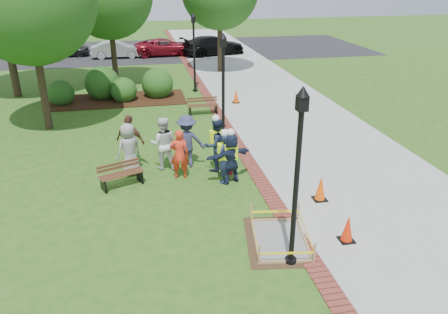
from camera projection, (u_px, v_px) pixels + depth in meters
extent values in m
plane|color=#285116|center=(216.00, 205.00, 12.81)|extent=(100.00, 100.00, 0.00)
cube|color=#9E9E99|center=(275.00, 102.00, 22.72)|extent=(6.00, 60.00, 0.02)
cube|color=maroon|center=(213.00, 105.00, 22.11)|extent=(0.50, 60.00, 0.03)
cube|color=#381E0F|center=(118.00, 100.00, 23.04)|extent=(7.00, 3.00, 0.05)
cube|color=black|center=(157.00, 50.00, 37.08)|extent=(36.00, 12.00, 0.01)
cube|color=#47331E|center=(280.00, 240.00, 11.15)|extent=(2.05, 2.54, 0.01)
cube|color=gray|center=(280.00, 240.00, 11.14)|extent=(1.47, 1.97, 0.04)
cube|color=tan|center=(280.00, 239.00, 11.14)|extent=(1.61, 2.11, 0.08)
cube|color=tan|center=(280.00, 231.00, 11.04)|extent=(1.65, 2.14, 0.55)
cube|color=yellow|center=(280.00, 231.00, 11.03)|extent=(1.59, 2.08, 0.06)
cube|color=#54331D|center=(121.00, 174.00, 13.77)|extent=(1.45, 0.89, 0.04)
cube|color=#54331D|center=(118.00, 165.00, 13.86)|extent=(1.31, 0.55, 0.22)
cube|color=black|center=(122.00, 180.00, 13.86)|extent=(1.35, 0.90, 0.41)
cube|color=brown|center=(203.00, 105.00, 20.64)|extent=(1.45, 0.44, 0.04)
cube|color=brown|center=(202.00, 99.00, 20.76)|extent=(1.45, 0.06, 0.23)
cube|color=black|center=(203.00, 110.00, 20.73)|extent=(1.32, 0.50, 0.42)
cube|color=black|center=(346.00, 240.00, 11.12)|extent=(0.38, 0.38, 0.05)
cone|color=red|center=(348.00, 228.00, 10.97)|extent=(0.30, 0.30, 0.70)
cube|color=black|center=(319.00, 199.00, 13.10)|extent=(0.40, 0.40, 0.05)
cone|color=#F95207|center=(321.00, 188.00, 12.94)|extent=(0.32, 0.32, 0.74)
cube|color=black|center=(236.00, 102.00, 22.57)|extent=(0.36, 0.36, 0.05)
cone|color=#E34B07|center=(236.00, 96.00, 22.42)|extent=(0.29, 0.29, 0.67)
cube|color=#A70C22|center=(226.00, 171.00, 14.76)|extent=(0.41, 0.25, 0.19)
cylinder|color=black|center=(296.00, 191.00, 9.59)|extent=(0.12, 0.12, 3.80)
cube|color=black|center=(302.00, 103.00, 8.79)|extent=(0.22, 0.22, 0.32)
cone|color=black|center=(303.00, 91.00, 8.69)|extent=(0.28, 0.28, 0.22)
cylinder|color=black|center=(291.00, 260.00, 10.32)|extent=(0.28, 0.28, 0.10)
cylinder|color=black|center=(223.00, 96.00, 16.78)|extent=(0.12, 0.12, 3.80)
cube|color=black|center=(223.00, 43.00, 15.98)|extent=(0.22, 0.22, 0.32)
cone|color=black|center=(223.00, 36.00, 15.89)|extent=(0.28, 0.28, 0.22)
cylinder|color=black|center=(223.00, 140.00, 17.51)|extent=(0.28, 0.28, 0.10)
cylinder|color=black|center=(194.00, 58.00, 23.97)|extent=(0.12, 0.12, 3.80)
cube|color=black|center=(193.00, 20.00, 23.18)|extent=(0.22, 0.22, 0.32)
cone|color=black|center=(193.00, 15.00, 23.08)|extent=(0.28, 0.28, 0.22)
cylinder|color=black|center=(195.00, 90.00, 24.71)|extent=(0.28, 0.28, 0.10)
cylinder|color=#3D2D1E|center=(41.00, 78.00, 18.12)|extent=(0.32, 0.32, 4.44)
cylinder|color=#3D2D1E|center=(113.00, 49.00, 25.31)|extent=(0.32, 0.32, 4.21)
cylinder|color=#3D2D1E|center=(220.00, 39.00, 28.65)|extent=(0.34, 0.34, 4.25)
cylinder|color=#3D2D1E|center=(7.00, 40.00, 22.58)|extent=(0.40, 0.40, 5.97)
sphere|color=#164D17|center=(63.00, 104.00, 22.37)|extent=(1.33, 1.33, 1.33)
sphere|color=#164D17|center=(104.00, 98.00, 23.50)|extent=(1.84, 1.84, 1.84)
sphere|color=#164D17|center=(125.00, 101.00, 22.91)|extent=(1.35, 1.35, 1.35)
sphere|color=#164D17|center=(158.00, 97.00, 23.68)|extent=(1.69, 1.69, 1.69)
sphere|color=#164D17|center=(116.00, 96.00, 23.78)|extent=(0.96, 0.96, 0.96)
imported|color=gray|center=(129.00, 149.00, 14.47)|extent=(0.68, 0.62, 1.78)
imported|color=red|center=(179.00, 154.00, 14.20)|extent=(0.58, 0.41, 1.68)
imported|color=silver|center=(163.00, 143.00, 14.83)|extent=(0.64, 0.46, 1.85)
imported|color=brown|center=(130.00, 141.00, 15.04)|extent=(0.70, 0.64, 1.85)
imported|color=#323458|center=(187.00, 141.00, 14.99)|extent=(0.63, 0.43, 1.86)
imported|color=#1D1F4B|center=(231.00, 158.00, 13.90)|extent=(0.62, 0.50, 1.69)
cube|color=#CAED14|center=(231.00, 151.00, 13.80)|extent=(0.42, 0.26, 0.52)
sphere|color=white|center=(231.00, 132.00, 13.55)|extent=(0.25, 0.25, 0.25)
imported|color=#18263E|center=(224.00, 158.00, 13.90)|extent=(0.60, 0.63, 1.67)
cube|color=#CAED14|center=(224.00, 151.00, 13.81)|extent=(0.42, 0.26, 0.52)
sphere|color=white|center=(224.00, 133.00, 13.56)|extent=(0.25, 0.25, 0.25)
imported|color=#1B3148|center=(216.00, 145.00, 14.72)|extent=(0.69, 0.58, 1.84)
cube|color=#CAED14|center=(216.00, 138.00, 14.62)|extent=(0.42, 0.26, 0.52)
sphere|color=white|center=(216.00, 118.00, 14.34)|extent=(0.25, 0.25, 0.25)
imported|color=black|center=(65.00, 56.00, 34.54)|extent=(2.06, 4.48, 1.44)
imported|color=silver|center=(118.00, 58.00, 33.97)|extent=(1.87, 4.27, 1.39)
imported|color=maroon|center=(165.00, 55.00, 34.98)|extent=(2.13, 4.49, 1.44)
imported|color=black|center=(213.00, 55.00, 35.19)|extent=(3.28, 5.33, 1.62)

